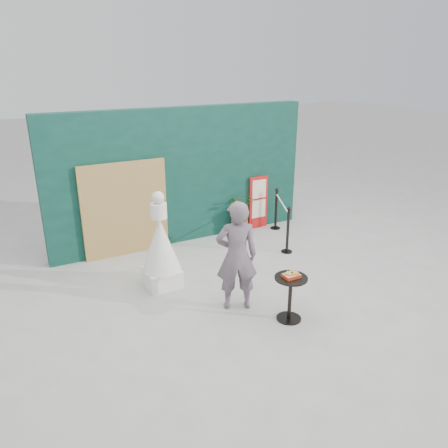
# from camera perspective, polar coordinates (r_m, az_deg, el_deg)

# --- Properties ---
(ground) EXTENTS (60.00, 60.00, 0.00)m
(ground) POSITION_cam_1_polar(r_m,az_deg,el_deg) (7.77, 4.28, -9.68)
(ground) COLOR #ADAAA5
(ground) RESTS_ON ground
(back_wall) EXTENTS (6.00, 0.30, 3.00)m
(back_wall) POSITION_cam_1_polar(r_m,az_deg,el_deg) (9.81, -5.46, 6.25)
(back_wall) COLOR #0A3029
(back_wall) RESTS_ON ground
(bamboo_fence) EXTENTS (1.80, 0.08, 2.00)m
(bamboo_fence) POSITION_cam_1_polar(r_m,az_deg,el_deg) (9.32, -12.77, 1.86)
(bamboo_fence) COLOR tan
(bamboo_fence) RESTS_ON ground
(woman) EXTENTS (0.80, 0.67, 1.87)m
(woman) POSITION_cam_1_polar(r_m,az_deg,el_deg) (7.09, 1.67, -4.21)
(woman) COLOR slate
(woman) RESTS_ON ground
(menu_board) EXTENTS (0.50, 0.07, 1.30)m
(menu_board) POSITION_cam_1_polar(r_m,az_deg,el_deg) (10.73, 4.48, 2.82)
(menu_board) COLOR red
(menu_board) RESTS_ON ground
(statue) EXTENTS (0.71, 0.71, 1.81)m
(statue) POSITION_cam_1_polar(r_m,az_deg,el_deg) (7.92, -8.26, -3.21)
(statue) COLOR white
(statue) RESTS_ON ground
(cafe_table) EXTENTS (0.52, 0.52, 0.75)m
(cafe_table) POSITION_cam_1_polar(r_m,az_deg,el_deg) (7.02, 8.66, -8.71)
(cafe_table) COLOR black
(cafe_table) RESTS_ON ground
(food_basket) EXTENTS (0.26, 0.19, 0.11)m
(food_basket) POSITION_cam_1_polar(r_m,az_deg,el_deg) (6.89, 8.78, -6.60)
(food_basket) COLOR #AF2E12
(food_basket) RESTS_ON cafe_table
(planter) EXTENTS (0.60, 0.52, 1.02)m
(planter) POSITION_cam_1_polar(r_m,az_deg,el_deg) (10.30, 2.04, 1.76)
(planter) COLOR brown
(planter) RESTS_ON ground
(stanchion_barrier) EXTENTS (0.84, 1.54, 1.03)m
(stanchion_barrier) POSITION_cam_1_polar(r_m,az_deg,el_deg) (10.08, 7.52, 0.59)
(stanchion_barrier) COLOR black
(stanchion_barrier) RESTS_ON ground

